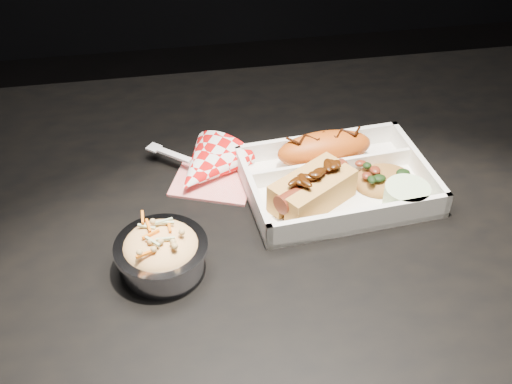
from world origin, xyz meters
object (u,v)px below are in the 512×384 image
dining_table (297,256)px  fried_pastry (324,149)px  foil_coleslaw_cup (161,251)px  napkin_fork (205,169)px  hotdog (313,188)px  food_tray (336,184)px

dining_table → fried_pastry: fried_pastry is taller
fried_pastry → dining_table: bearing=-122.0°
foil_coleslaw_cup → napkin_fork: same height
dining_table → hotdog: 0.12m
fried_pastry → napkin_fork: size_ratio=0.88×
fried_pastry → foil_coleslaw_cup: foil_coleslaw_cup is taller
foil_coleslaw_cup → napkin_fork: size_ratio=0.70×
foil_coleslaw_cup → food_tray: bearing=24.7°
dining_table → fried_pastry: (0.05, 0.09, 0.12)m
food_tray → hotdog: bearing=-149.2°
fried_pastry → foil_coleslaw_cup: 0.29m
napkin_fork → fried_pastry: bearing=39.3°
dining_table → foil_coleslaw_cup: (-0.19, -0.08, 0.12)m
food_tray → fried_pastry: fried_pastry is taller
food_tray → fried_pastry: 0.06m
food_tray → napkin_fork: size_ratio=1.66×
food_tray → foil_coleslaw_cup: foil_coleslaw_cup is taller
dining_table → foil_coleslaw_cup: bearing=-156.6°
dining_table → napkin_fork: bearing=143.0°
dining_table → napkin_fork: size_ratio=7.54×
foil_coleslaw_cup → hotdog: bearing=22.1°
dining_table → food_tray: food_tray is taller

